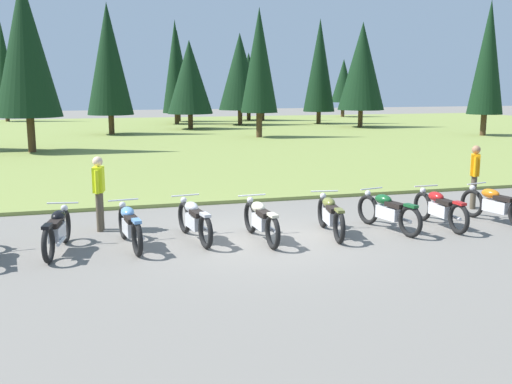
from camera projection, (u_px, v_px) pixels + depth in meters
ground_plane at (264, 238)px, 12.35m from camera, size 140.00×140.00×0.00m
grass_moorland at (146, 137)px, 36.74m from camera, size 80.00×44.00×0.10m
forest_treeline at (221, 68)px, 42.90m from camera, size 34.28×29.24×8.69m
motorcycle_black at (57, 230)px, 11.26m from camera, size 0.65×2.08×0.88m
motorcycle_sky_blue at (130, 226)px, 11.62m from camera, size 0.63×2.10×0.88m
motorcycle_silver at (194, 220)px, 12.14m from camera, size 0.65×2.09×0.88m
motorcycle_cream at (261, 220)px, 12.13m from camera, size 0.62×2.10×0.88m
motorcycle_olive at (331, 215)px, 12.59m from camera, size 0.62×2.09×0.88m
motorcycle_british_green at (388, 211)px, 12.98m from camera, size 0.73×2.07×0.88m
motorcycle_red at (440, 208)px, 13.30m from camera, size 0.62×2.10×0.88m
motorcycle_orange at (496, 205)px, 13.70m from camera, size 0.73×2.07×0.88m
rider_in_hivis_vest at (99, 189)px, 12.87m from camera, size 0.28×0.54×1.67m
rider_near_row_end at (475, 173)px, 15.24m from camera, size 0.38×0.47×1.67m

